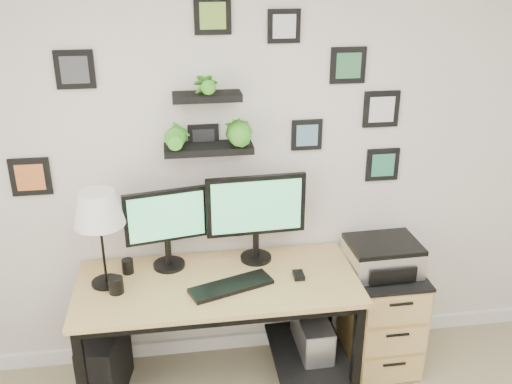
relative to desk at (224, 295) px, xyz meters
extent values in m
plane|color=silver|center=(0.26, 0.33, 0.67)|extent=(4.00, 0.00, 4.00)
cube|color=white|center=(0.26, 0.32, -0.58)|extent=(4.00, 0.03, 0.10)
cube|color=tan|center=(-0.04, -0.04, 0.11)|extent=(1.60, 0.70, 0.03)
cube|color=black|center=(-0.04, -0.04, 0.07)|extent=(1.54, 0.64, 0.05)
cube|color=black|center=(-0.04, 0.29, -0.17)|extent=(1.44, 0.02, 0.41)
cube|color=black|center=(0.51, -0.04, -0.45)|extent=(0.45, 0.63, 0.03)
cube|color=black|center=(-0.79, 0.26, -0.27)|extent=(0.05, 0.05, 0.72)
cube|color=black|center=(0.71, -0.34, -0.27)|extent=(0.05, 0.05, 0.72)
cube|color=black|center=(0.71, 0.26, -0.27)|extent=(0.05, 0.05, 0.72)
cylinder|color=black|center=(-0.31, 0.17, 0.13)|extent=(0.22, 0.22, 0.02)
cylinder|color=black|center=(-0.31, 0.17, 0.22)|extent=(0.04, 0.04, 0.17)
cube|color=black|center=(-0.31, 0.17, 0.46)|extent=(0.48, 0.12, 0.31)
cube|color=#4CB272|center=(-0.30, 0.15, 0.46)|extent=(0.43, 0.08, 0.27)
cylinder|color=black|center=(0.22, 0.18, 0.13)|extent=(0.20, 0.20, 0.02)
cylinder|color=black|center=(0.22, 0.18, 0.22)|extent=(0.04, 0.04, 0.17)
cube|color=black|center=(0.22, 0.17, 0.49)|extent=(0.59, 0.06, 0.37)
cube|color=#4CB272|center=(0.22, 0.15, 0.49)|extent=(0.53, 0.03, 0.32)
cube|color=black|center=(0.03, -0.12, 0.14)|extent=(0.49, 0.29, 0.02)
cube|color=black|center=(0.43, -0.07, 0.14)|extent=(0.06, 0.09, 0.03)
cylinder|color=black|center=(-0.66, 0.03, 0.13)|extent=(0.17, 0.17, 0.02)
cylinder|color=black|center=(-0.66, 0.03, 0.39)|extent=(0.01, 0.01, 0.51)
cone|color=white|center=(-0.66, 0.03, 0.59)|extent=(0.28, 0.28, 0.19)
cylinder|color=black|center=(-0.59, -0.07, 0.17)|extent=(0.08, 0.08, 0.09)
cylinder|color=black|center=(-0.54, 0.13, 0.17)|extent=(0.07, 0.07, 0.09)
cube|color=black|center=(-0.71, 0.00, -0.40)|extent=(0.28, 0.48, 0.46)
cube|color=gray|center=(0.54, 0.01, -0.42)|extent=(0.19, 0.41, 0.41)
cube|color=silver|center=(0.55, -0.20, -0.42)|extent=(0.16, 0.01, 0.38)
cube|color=tan|center=(1.01, 0.06, -0.30)|extent=(0.42, 0.50, 0.65)
cube|color=black|center=(1.01, 0.06, 0.03)|extent=(0.43, 0.51, 0.02)
cube|color=tan|center=(1.01, -0.19, -0.52)|extent=(0.39, 0.02, 0.18)
cylinder|color=black|center=(1.01, -0.21, -0.46)|extent=(0.14, 0.02, 0.02)
cube|color=tan|center=(1.01, -0.19, -0.30)|extent=(0.39, 0.02, 0.18)
cylinder|color=black|center=(1.01, -0.21, -0.24)|extent=(0.14, 0.02, 0.02)
cube|color=tan|center=(1.01, -0.19, -0.08)|extent=(0.39, 0.02, 0.18)
cylinder|color=black|center=(1.01, -0.21, -0.02)|extent=(0.14, 0.02, 0.02)
cube|color=silver|center=(0.98, 0.07, 0.13)|extent=(0.43, 0.34, 0.16)
cube|color=black|center=(0.98, 0.07, 0.22)|extent=(0.43, 0.34, 0.03)
cube|color=black|center=(0.98, -0.10, 0.10)|extent=(0.29, 0.03, 0.10)
cube|color=black|center=(-0.04, 0.24, 0.82)|extent=(0.50, 0.18, 0.04)
cube|color=black|center=(-0.04, 0.23, 1.12)|extent=(0.38, 0.15, 0.04)
imported|color=green|center=(-0.21, 0.24, 0.98)|extent=(0.15, 0.12, 0.27)
imported|color=green|center=(0.13, 0.24, 0.98)|extent=(0.15, 0.15, 0.27)
imported|color=green|center=(-0.04, 0.23, 1.27)|extent=(0.13, 0.09, 0.25)
cube|color=black|center=(0.99, 0.32, 0.99)|extent=(0.22, 0.02, 0.22)
cube|color=silver|center=(0.99, 0.31, 0.99)|extent=(0.15, 0.00, 0.15)
cube|color=black|center=(-0.07, 0.32, 0.85)|extent=(0.18, 0.02, 0.18)
cube|color=black|center=(-0.07, 0.31, 0.85)|extent=(0.12, 0.00, 0.12)
cube|color=black|center=(0.01, 0.32, 1.54)|extent=(0.20, 0.02, 0.20)
cube|color=#7AA737|center=(0.01, 0.31, 1.54)|extent=(0.14, 0.00, 0.14)
cube|color=black|center=(0.77, 0.32, 1.25)|extent=(0.21, 0.02, 0.21)
cube|color=#347449|center=(0.77, 0.31, 1.25)|extent=(0.14, 0.00, 0.14)
cube|color=black|center=(1.03, 0.32, 0.64)|extent=(0.21, 0.02, 0.21)
cube|color=#2E7F5C|center=(1.03, 0.31, 0.64)|extent=(0.14, 0.00, 0.14)
cube|color=black|center=(0.39, 0.32, 1.48)|extent=(0.18, 0.02, 0.18)
cube|color=silver|center=(0.39, 0.31, 1.48)|extent=(0.13, 0.00, 0.13)
cube|color=black|center=(-0.73, 0.32, 1.27)|extent=(0.21, 0.02, 0.21)
cube|color=#3E4044|center=(-0.73, 0.31, 1.27)|extent=(0.14, 0.00, 0.14)
cube|color=black|center=(-1.05, 0.32, 0.68)|extent=(0.22, 0.02, 0.22)
cube|color=orange|center=(-1.05, 0.31, 0.68)|extent=(0.15, 0.00, 0.15)
cube|color=black|center=(0.54, 0.32, 0.85)|extent=(0.18, 0.02, 0.18)
cube|color=#5A859D|center=(0.54, 0.31, 0.85)|extent=(0.13, 0.00, 0.13)
camera|label=1|loc=(-0.24, -2.82, 1.85)|focal=40.00mm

